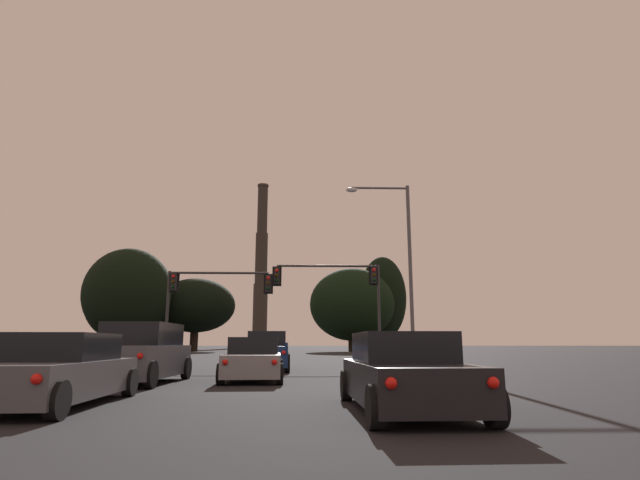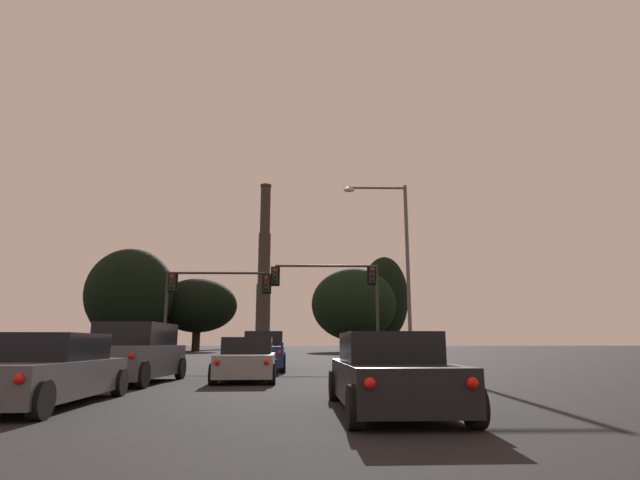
{
  "view_description": "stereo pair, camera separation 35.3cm",
  "coord_description": "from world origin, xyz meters",
  "views": [
    {
      "loc": [
        1.56,
        -1.49,
        1.22
      ],
      "look_at": [
        3.03,
        43.18,
        10.52
      ],
      "focal_mm": 28.0,
      "sensor_mm": 36.0,
      "label": 1
    },
    {
      "loc": [
        1.92,
        -1.5,
        1.22
      ],
      "look_at": [
        3.03,
        43.18,
        10.52
      ],
      "focal_mm": 28.0,
      "sensor_mm": 36.0,
      "label": 2
    }
  ],
  "objects": [
    {
      "name": "suv_left_lane_second",
      "position": [
        -3.51,
        14.78,
        0.9
      ],
      "size": [
        2.21,
        4.94,
        1.86
      ],
      "rotation": [
        0.0,
        0.0,
        -0.02
      ],
      "color": "#4C4F54",
      "rests_on": "ground_plane"
    },
    {
      "name": "sedan_left_lane_third",
      "position": [
        -3.34,
        8.95,
        0.67
      ],
      "size": [
        2.12,
        4.75,
        1.43
      ],
      "rotation": [
        0.0,
        0.0,
        0.03
      ],
      "color": "#4C4F54",
      "rests_on": "ground_plane"
    },
    {
      "name": "sedan_right_lane_third",
      "position": [
        3.44,
        8.0,
        0.67
      ],
      "size": [
        2.09,
        4.74,
        1.43
      ],
      "rotation": [
        0.0,
        0.0,
        0.03
      ],
      "color": "black",
      "rests_on": "ground_plane"
    },
    {
      "name": "sedan_center_lane_second",
      "position": [
        -0.12,
        16.01,
        0.67
      ],
      "size": [
        2.19,
        4.78,
        1.43
      ],
      "rotation": [
        0.0,
        0.0,
        0.05
      ],
      "color": "gray",
      "rests_on": "ground_plane"
    },
    {
      "name": "pickup_truck_center_lane_front",
      "position": [
        -0.19,
        22.72,
        0.8
      ],
      "size": [
        2.4,
        5.58,
        1.82
      ],
      "rotation": [
        0.0,
        0.0,
        0.04
      ],
      "color": "navy",
      "rests_on": "ground_plane"
    },
    {
      "name": "traffic_light_overhead_left",
      "position": [
        -4.49,
        29.19,
        4.31
      ],
      "size": [
        6.55,
        0.5,
        5.58
      ],
      "color": "#2D2D30",
      "rests_on": "ground_plane"
    },
    {
      "name": "traffic_light_overhead_right",
      "position": [
        4.01,
        29.61,
        4.73
      ],
      "size": [
        6.88,
        0.5,
        6.11
      ],
      "color": "#2D2D30",
      "rests_on": "ground_plane"
    },
    {
      "name": "street_lamp",
      "position": [
        6.86,
        25.21,
        6.02
      ],
      "size": [
        3.57,
        0.36,
        9.93
      ],
      "color": "#56565B",
      "rests_on": "ground_plane"
    },
    {
      "name": "smokestack",
      "position": [
        -12.84,
        165.63,
        21.78
      ],
      "size": [
        7.65,
        7.65,
        55.6
      ],
      "color": "#2B2722",
      "rests_on": "ground_plane"
    },
    {
      "name": "treeline_left_mid",
      "position": [
        -15.53,
        78.54,
        7.12
      ],
      "size": [
        12.44,
        11.2,
        11.39
      ],
      "color": "black",
      "rests_on": "ground_plane"
    },
    {
      "name": "treeline_far_right",
      "position": [
        -24.4,
        73.1,
        8.4
      ],
      "size": [
        12.9,
        11.61,
        15.18
      ],
      "color": "black",
      "rests_on": "ground_plane"
    },
    {
      "name": "treeline_center_left",
      "position": [
        9.21,
        77.03,
        7.26
      ],
      "size": [
        13.3,
        11.97,
        12.94
      ],
      "color": "black",
      "rests_on": "ground_plane"
    },
    {
      "name": "treeline_right_mid",
      "position": [
        14.46,
        79.23,
        8.55
      ],
      "size": [
        7.53,
        6.78,
        15.22
      ],
      "color": "black",
      "rests_on": "ground_plane"
    },
    {
      "name": "treeline_center_right",
      "position": [
        -26.88,
        80.99,
        7.35
      ],
      "size": [
        13.55,
        12.19,
        13.24
      ],
      "color": "black",
      "rests_on": "ground_plane"
    }
  ]
}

